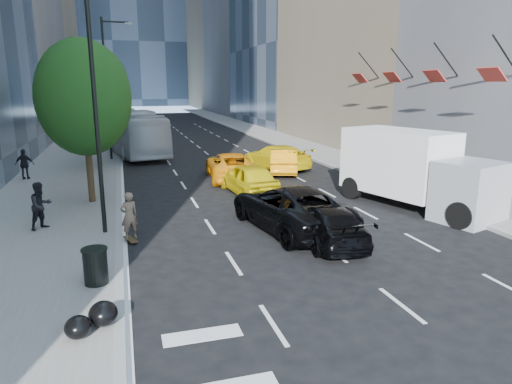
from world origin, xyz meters
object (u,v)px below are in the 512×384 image
object	(u,v)px
black_sedan_lincoln	(290,207)
city_bus	(133,132)
skateboarder	(129,219)
black_sedan_mercedes	(327,224)
box_truck	(415,169)
trash_can	(96,267)

from	to	relation	value
black_sedan_lincoln	city_bus	world-z (taller)	city_bus
black_sedan_lincoln	skateboarder	bearing A→B (deg)	-9.97
city_bus	black_sedan_mercedes	bearing A→B (deg)	-86.04
city_bus	box_truck	world-z (taller)	city_bus
black_sedan_lincoln	trash_can	distance (m)	7.98
box_truck	trash_can	xyz separation A→B (m)	(-13.70, -5.03, -1.14)
trash_can	black_sedan_mercedes	bearing A→B (deg)	12.39
city_bus	trash_can	xyz separation A→B (m)	(-1.80, -25.98, -1.13)
box_truck	trash_can	world-z (taller)	box_truck
black_sedan_lincoln	black_sedan_mercedes	distance (m)	2.05
city_bus	trash_can	distance (m)	26.07
black_sedan_lincoln	city_bus	distance (m)	22.99
skateboarder	black_sedan_mercedes	world-z (taller)	skateboarder
black_sedan_mercedes	city_bus	xyz separation A→B (m)	(-6.00, 24.27, 1.08)
skateboarder	black_sedan_mercedes	size ratio (longest dim) A/B	0.36
black_sedan_mercedes	trash_can	size ratio (longest dim) A/B	4.84
black_sedan_mercedes	skateboarder	bearing A→B (deg)	-11.12
skateboarder	city_bus	bearing A→B (deg)	-110.80
skateboarder	trash_can	world-z (taller)	skateboarder
black_sedan_mercedes	box_truck	world-z (taller)	box_truck
skateboarder	black_sedan_mercedes	xyz separation A→B (m)	(6.80, -2.00, -0.18)
black_sedan_lincoln	city_bus	size ratio (longest dim) A/B	0.49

